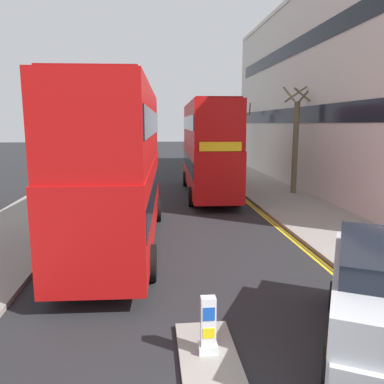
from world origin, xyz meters
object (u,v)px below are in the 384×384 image
object	(u,v)px
pedestrian_far	(229,166)
keep_left_bollard	(208,327)
double_decker_bus_oncoming	(208,146)
double_decker_bus_away	(118,162)

from	to	relation	value
pedestrian_far	keep_left_bollard	bearing A→B (deg)	-102.26
double_decker_bus_oncoming	pedestrian_far	xyz separation A→B (m)	(2.77, 7.30, -2.04)
keep_left_bollard	pedestrian_far	distance (m)	24.49
double_decker_bus_away	double_decker_bus_oncoming	xyz separation A→B (m)	(4.60, 9.52, 0.00)
keep_left_bollard	double_decker_bus_away	world-z (taller)	double_decker_bus_away
double_decker_bus_oncoming	double_decker_bus_away	bearing A→B (deg)	-115.80
double_decker_bus_oncoming	pedestrian_far	size ratio (longest dim) A/B	6.72
double_decker_bus_away	pedestrian_far	size ratio (longest dim) A/B	6.73
double_decker_bus_oncoming	pedestrian_far	distance (m)	8.07
double_decker_bus_away	pedestrian_far	xyz separation A→B (m)	(7.37, 16.82, -2.04)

